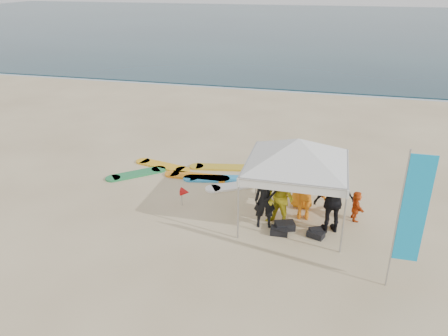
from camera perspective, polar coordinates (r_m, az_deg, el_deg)
name	(u,v)px	position (r m, az deg, el deg)	size (l,w,h in m)	color
ground	(189,243)	(12.31, -4.58, -9.76)	(120.00, 120.00, 0.00)	beige
ocean	(316,24)	(70.06, 11.93, 17.95)	(160.00, 84.00, 0.08)	#0C2633
shoreline_foam	(278,89)	(28.88, 7.08, 10.15)	(160.00, 1.20, 0.01)	silver
person_black_a	(265,200)	(12.66, 5.40, -4.13)	(0.64, 0.42, 1.75)	black
person_yellow	(280,199)	(12.71, 7.31, -3.98)	(0.88, 0.69, 1.81)	gold
person_orange_a	(305,189)	(13.22, 10.54, -2.67)	(1.27, 0.73, 1.96)	orange
person_black_b	(334,201)	(12.69, 14.11, -4.22)	(1.15, 0.48, 1.95)	black
person_orange_b	(303,180)	(13.86, 10.32, -1.55)	(0.92, 0.60, 1.88)	orange
person_seated	(356,206)	(13.70, 16.87, -4.76)	(0.88, 0.28, 0.94)	#D44B12
canopy_tent	(299,139)	(12.41, 9.73, 3.76)	(3.97, 3.97, 2.99)	#A5A5A8
feather_flag	(412,211)	(10.45, 23.35, -5.22)	(0.59, 0.04, 3.52)	#A5A5A8
marker_pennant	(185,192)	(13.92, -5.10, -3.15)	(0.28, 0.28, 0.64)	#A5A5A8
gear_pile	(294,230)	(12.83, 9.18, -7.97)	(1.56, 0.75, 0.22)	black
surfboard_spread	(200,174)	(16.18, -3.21, -0.85)	(5.99, 2.63, 0.07)	#F6AC19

